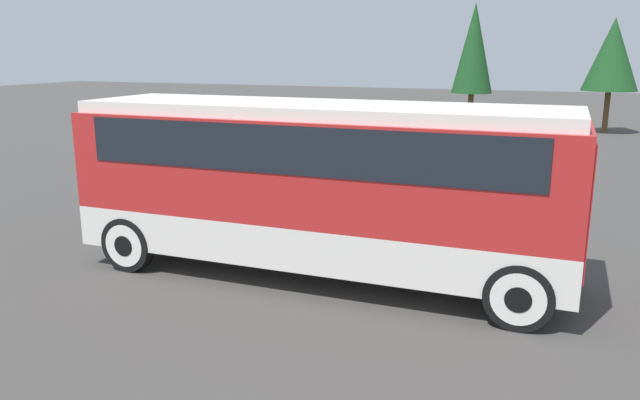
{
  "coord_description": "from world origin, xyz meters",
  "views": [
    {
      "loc": [
        4.15,
        -10.57,
        4.2
      ],
      "look_at": [
        0.0,
        0.0,
        1.47
      ],
      "focal_mm": 35.0,
      "sensor_mm": 36.0,
      "label": 1
    }
  ],
  "objects_px": {
    "parked_car_mid": "(380,188)",
    "parked_car_far": "(239,174)",
    "parked_car_near": "(386,163)",
    "tour_bus": "(325,175)"
  },
  "relations": [
    {
      "from": "parked_car_near",
      "to": "tour_bus",
      "type": "bearing_deg",
      "value": -81.99
    },
    {
      "from": "tour_bus",
      "to": "parked_car_far",
      "type": "bearing_deg",
      "value": 132.08
    },
    {
      "from": "parked_car_near",
      "to": "parked_car_far",
      "type": "bearing_deg",
      "value": -133.7
    },
    {
      "from": "tour_bus",
      "to": "parked_car_mid",
      "type": "height_order",
      "value": "tour_bus"
    },
    {
      "from": "parked_car_near",
      "to": "parked_car_far",
      "type": "relative_size",
      "value": 0.9
    },
    {
      "from": "parked_car_mid",
      "to": "parked_car_far",
      "type": "distance_m",
      "value": 4.38
    },
    {
      "from": "parked_car_near",
      "to": "parked_car_mid",
      "type": "bearing_deg",
      "value": -76.53
    },
    {
      "from": "tour_bus",
      "to": "parked_car_near",
      "type": "distance_m",
      "value": 8.88
    },
    {
      "from": "parked_car_near",
      "to": "parked_car_far",
      "type": "distance_m",
      "value": 4.94
    },
    {
      "from": "parked_car_mid",
      "to": "parked_car_far",
      "type": "xyz_separation_m",
      "value": [
        -4.36,
        0.41,
        -0.02
      ]
    }
  ]
}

